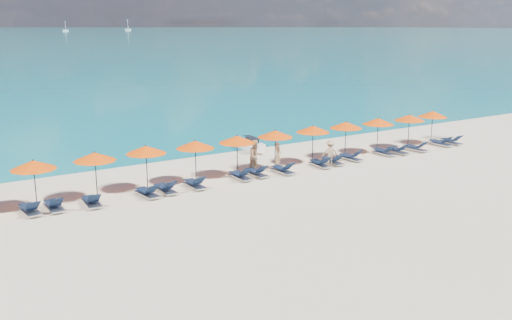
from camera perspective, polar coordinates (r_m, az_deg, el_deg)
ground at (r=28.31m, az=3.28°, el=-3.56°), size 1400.00×1400.00×0.00m
sailboat_near at (r=607.64m, az=-18.50°, el=12.21°), size 5.44×1.81×9.97m
sailboat_far at (r=658.18m, az=-12.68°, el=12.64°), size 6.37×2.12×11.68m
jetski at (r=38.04m, az=-0.50°, el=1.50°), size 1.26×2.65×0.91m
beachgoer_a at (r=33.53m, az=2.22°, el=0.49°), size 0.65×0.58×1.49m
beachgoer_b at (r=32.27m, az=-0.03°, el=0.36°), size 0.93×0.54×1.91m
beachgoer_c at (r=34.31m, az=7.44°, el=0.73°), size 1.09×0.95×1.55m
umbrella_2 at (r=27.91m, az=-21.38°, el=-0.46°), size 2.10×2.10×2.28m
umbrella_3 at (r=28.67m, az=-15.83°, el=0.33°), size 2.10×2.10×2.28m
umbrella_4 at (r=29.63m, az=-10.95°, el=1.02°), size 2.10×2.10×2.28m
umbrella_5 at (r=30.50m, az=-6.10°, el=1.55°), size 2.10×2.10×2.28m
umbrella_6 at (r=31.71m, az=-1.90°, el=2.08°), size 2.10×2.10×2.28m
umbrella_7 at (r=33.28m, az=1.94°, el=2.63°), size 2.10×2.10×2.28m
umbrella_8 at (r=34.96m, az=5.73°, el=3.10°), size 2.10×2.10×2.28m
umbrella_9 at (r=36.61m, az=8.99°, el=3.47°), size 2.10×2.10×2.28m
umbrella_10 at (r=38.39m, az=12.13°, el=3.80°), size 2.10×2.10×2.28m
umbrella_11 at (r=40.38m, az=15.10°, el=4.11°), size 2.10×2.10×2.28m
umbrella_12 at (r=42.42m, az=17.26°, el=4.40°), size 2.10×2.10×2.28m
lounger_3 at (r=27.44m, az=-21.68°, el=-4.58°), size 0.77×1.75×0.66m
lounger_4 at (r=27.60m, az=-19.57°, el=-4.30°), size 0.64×1.71×0.66m
lounger_5 at (r=27.69m, az=-16.10°, el=-3.98°), size 0.73×1.74×0.66m
lounger_6 at (r=28.48m, az=-10.80°, el=-3.19°), size 0.79×1.75×0.66m
lounger_7 at (r=28.97m, az=-9.04°, el=-2.83°), size 0.67×1.72×0.66m
lounger_8 at (r=29.61m, az=-6.15°, el=-2.37°), size 0.64×1.71×0.66m
lounger_9 at (r=31.06m, az=-1.55°, el=-1.54°), size 0.63×1.70×0.66m
lounger_10 at (r=31.66m, az=0.03°, el=-1.24°), size 0.72×1.74×0.66m
lounger_11 at (r=32.31m, az=2.70°, el=-0.95°), size 0.68×1.72×0.66m
lounger_12 at (r=33.93m, az=6.43°, el=-0.32°), size 0.78×1.75×0.66m
lounger_13 at (r=34.66m, az=7.67°, el=-0.06°), size 0.73×1.74×0.66m
lounger_14 at (r=35.80m, az=9.45°, el=0.32°), size 0.72×1.73×0.66m
lounger_15 at (r=37.65m, az=12.70°, el=0.82°), size 0.63×1.70×0.66m
lounger_16 at (r=38.27m, az=13.99°, el=0.95°), size 0.67×1.72×0.66m
lounger_17 at (r=39.35m, az=15.70°, el=1.19°), size 0.72×1.73×0.66m
lounger_18 at (r=41.54m, az=18.01°, el=1.66°), size 0.68×1.72×0.66m
lounger_19 at (r=42.31m, az=18.96°, el=1.80°), size 0.79×1.75×0.66m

